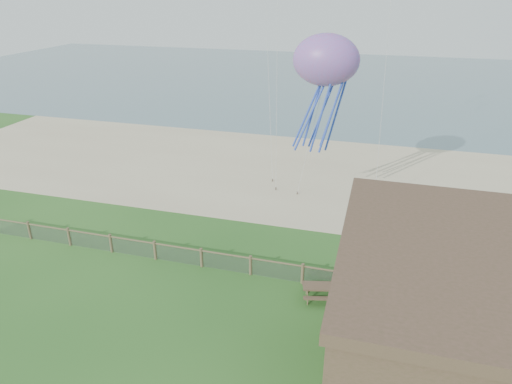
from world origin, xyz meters
TOP-DOWN VIEW (x-y plane):
  - ground at (0.00, 0.00)m, footprint 160.00×160.00m
  - sand_beach at (0.00, 22.00)m, footprint 72.00×20.00m
  - ocean at (0.00, 66.00)m, footprint 160.00×68.00m
  - chainlink_fence at (0.00, 6.00)m, footprint 36.20×0.20m
  - motel_deck at (13.00, 5.00)m, footprint 15.00×2.00m
  - picnic_table at (4.25, 5.00)m, footprint 2.38×2.00m
  - octopus_kite at (2.49, 14.58)m, footprint 3.96×2.85m

SIDE VIEW (x-z plane):
  - ground at x=0.00m, z-range 0.00..0.00m
  - ocean at x=0.00m, z-range -0.01..0.01m
  - sand_beach at x=0.00m, z-range -0.01..0.01m
  - motel_deck at x=13.00m, z-range 0.00..0.50m
  - picnic_table at x=4.25m, z-range 0.00..0.87m
  - chainlink_fence at x=0.00m, z-range -0.07..1.18m
  - octopus_kite at x=2.49m, z-range 4.83..12.82m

